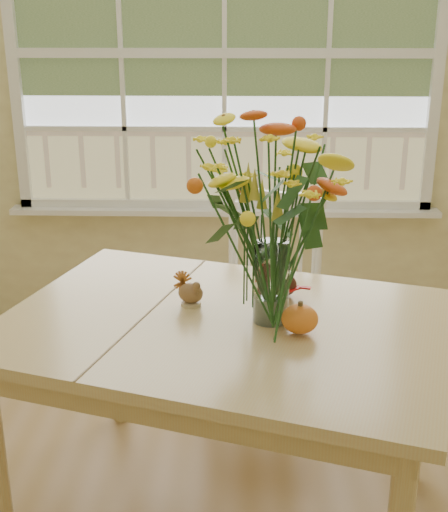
{
  "coord_description": "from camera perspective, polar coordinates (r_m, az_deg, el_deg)",
  "views": [
    {
      "loc": [
        0.1,
        -1.55,
        1.75
      ],
      "look_at": [
        0.04,
        0.55,
        1.0
      ],
      "focal_mm": 48.0,
      "sensor_mm": 36.0,
      "label": 1
    }
  ],
  "objects": [
    {
      "name": "pumpkin",
      "position": [
        2.2,
        6.34,
        -5.35
      ],
      "size": [
        0.12,
        0.12,
        0.09
      ],
      "primitive_type": "ellipsoid",
      "color": "orange",
      "rests_on": "dining_table"
    },
    {
      "name": "wall_back",
      "position": [
        3.82,
        0.05,
        13.6
      ],
      "size": [
        4.0,
        0.02,
        2.7
      ],
      "primitive_type": "cube",
      "color": "#D2C286",
      "rests_on": "floor"
    },
    {
      "name": "flower_vase",
      "position": [
        2.16,
        4.13,
        4.41
      ],
      "size": [
        0.57,
        0.57,
        0.67
      ],
      "color": "white",
      "rests_on": "dining_table"
    },
    {
      "name": "turkey_figurine",
      "position": [
        2.39,
        -2.8,
        -3.12
      ],
      "size": [
        0.1,
        0.09,
        0.11
      ],
      "rotation": [
        0.0,
        0.0,
        -0.26
      ],
      "color": "#CCB78C",
      "rests_on": "dining_table"
    },
    {
      "name": "dark_gourd",
      "position": [
        2.48,
        5.04,
        -2.49
      ],
      "size": [
        0.12,
        0.09,
        0.08
      ],
      "color": "#38160F",
      "rests_on": "dining_table"
    },
    {
      "name": "dining_table",
      "position": [
        2.34,
        -0.01,
        -7.39
      ],
      "size": [
        1.71,
        1.43,
        0.78
      ],
      "rotation": [
        0.0,
        0.0,
        -0.3
      ],
      "color": "tan",
      "rests_on": "floor"
    },
    {
      "name": "windsor_chair",
      "position": [
        3.09,
        3.53,
        -3.28
      ],
      "size": [
        0.58,
        0.57,
        0.98
      ],
      "rotation": [
        0.0,
        0.0,
        -0.36
      ],
      "color": "white",
      "rests_on": "floor"
    },
    {
      "name": "window",
      "position": [
        3.77,
        0.03,
        16.28
      ],
      "size": [
        2.42,
        0.12,
        1.74
      ],
      "color": "silver",
      "rests_on": "wall_back"
    }
  ]
}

